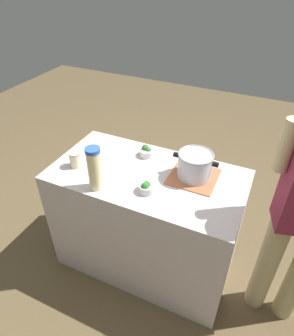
% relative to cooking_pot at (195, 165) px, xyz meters
% --- Properties ---
extents(ground_plane, '(8.00, 8.00, 0.00)m').
position_rel_cooking_pot_xyz_m(ground_plane, '(-0.30, -0.10, -1.01)').
color(ground_plane, brown).
extents(counter_slab, '(1.34, 0.71, 0.91)m').
position_rel_cooking_pot_xyz_m(counter_slab, '(-0.30, -0.10, -0.56)').
color(counter_slab, beige).
rests_on(counter_slab, ground_plane).
extents(dish_cloth, '(0.31, 0.31, 0.01)m').
position_rel_cooking_pot_xyz_m(dish_cloth, '(0.00, -0.00, -0.10)').
color(dish_cloth, '#B36442').
rests_on(dish_cloth, counter_slab).
extents(cooking_pot, '(0.30, 0.23, 0.18)m').
position_rel_cooking_pot_xyz_m(cooking_pot, '(0.00, 0.00, 0.00)').
color(cooking_pot, '#B7B7BC').
rests_on(cooking_pot, dish_cloth).
extents(lemonade_pitcher, '(0.09, 0.09, 0.30)m').
position_rel_cooking_pot_xyz_m(lemonade_pitcher, '(-0.53, -0.37, 0.05)').
color(lemonade_pitcher, '#F5EAA6').
rests_on(lemonade_pitcher, counter_slab).
extents(mason_jar, '(0.09, 0.09, 0.11)m').
position_rel_cooking_pot_xyz_m(mason_jar, '(-0.79, -0.23, -0.04)').
color(mason_jar, beige).
rests_on(mason_jar, counter_slab).
extents(broccoli_bowl_front, '(0.11, 0.11, 0.08)m').
position_rel_cooking_pot_xyz_m(broccoli_bowl_front, '(-0.22, -0.27, -0.07)').
color(broccoli_bowl_front, silver).
rests_on(broccoli_bowl_front, counter_slab).
extents(broccoli_bowl_center, '(0.11, 0.11, 0.09)m').
position_rel_cooking_pot_xyz_m(broccoli_bowl_center, '(-0.39, 0.11, -0.07)').
color(broccoli_bowl_center, silver).
rests_on(broccoli_bowl_center, counter_slab).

